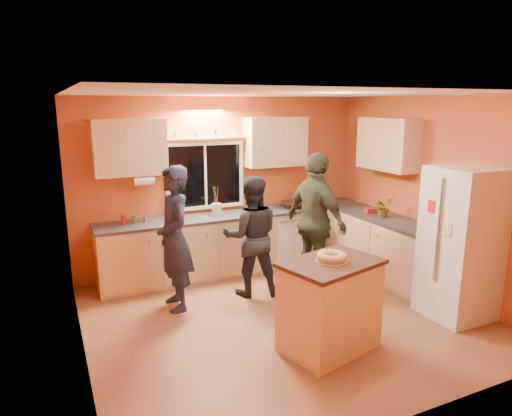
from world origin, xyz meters
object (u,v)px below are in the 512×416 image
person_right (316,222)px  person_left (174,239)px  refrigerator (461,243)px  island (330,305)px  person_center (251,236)px

person_right → person_left: bearing=75.9°
refrigerator → island: bearing=-179.7°
person_center → person_right: bearing=-174.6°
person_center → person_right: size_ratio=0.85×
refrigerator → island: size_ratio=1.60×
island → person_left: bearing=111.2°
refrigerator → person_left: refrigerator is taller
island → person_right: size_ratio=0.60×
person_left → person_center: (1.02, -0.00, -0.10)m
person_left → island: bearing=35.5°
island → person_center: (-0.15, 1.63, 0.31)m
person_left → person_right: size_ratio=0.95×
island → person_right: bearing=48.9°
refrigerator → person_center: refrigerator is taller
person_left → refrigerator: bearing=61.4°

